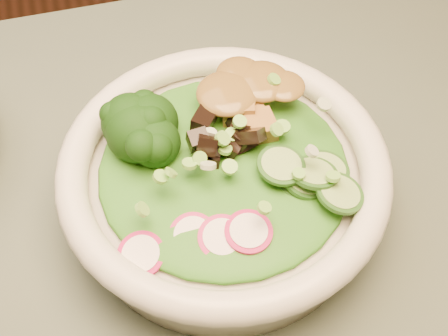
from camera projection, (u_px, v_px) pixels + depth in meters
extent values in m
cube|color=#485344|center=(304.00, 290.00, 0.53)|extent=(1.20, 0.80, 0.03)
cylinder|color=silver|center=(224.00, 191.00, 0.54)|extent=(0.25, 0.25, 0.05)
torus|color=silver|center=(224.00, 167.00, 0.51)|extent=(0.28, 0.28, 0.03)
ellipsoid|color=#245A13|center=(224.00, 167.00, 0.51)|extent=(0.21, 0.21, 0.02)
ellipsoid|color=brown|center=(243.00, 90.00, 0.53)|extent=(0.07, 0.06, 0.02)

